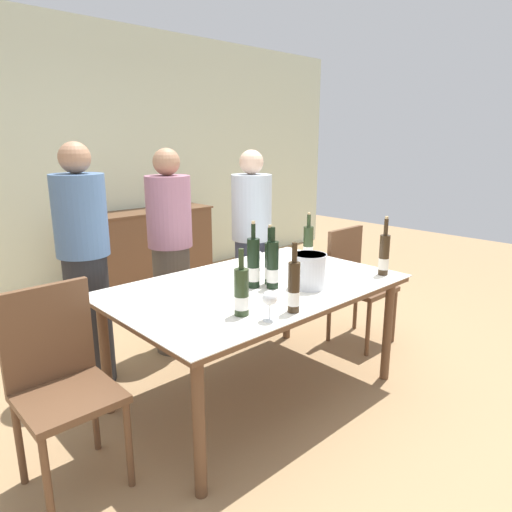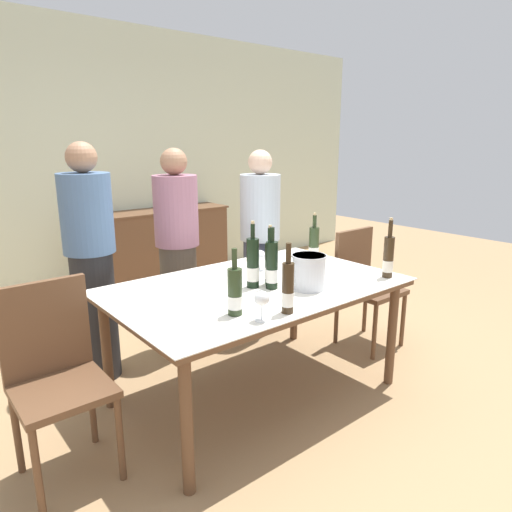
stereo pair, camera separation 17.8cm
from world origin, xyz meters
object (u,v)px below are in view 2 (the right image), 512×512
(wine_bottle_2, at_px, (288,289))
(wine_bottle_3, at_px, (253,264))
(wine_glass_2, at_px, (262,300))
(person_host, at_px, (91,266))
(chair_left_end, at_px, (55,367))
(wine_bottle_6, at_px, (314,245))
(wine_glass_1, at_px, (310,260))
(chair_right_end, at_px, (363,279))
(sideboard_cabinet, at_px, (163,246))
(wine_bottle_4, at_px, (270,264))
(wine_bottle_1, at_px, (235,293))
(dining_table, at_px, (256,294))
(wine_glass_0, at_px, (260,257))
(wine_bottle_0, at_px, (272,267))
(person_guest_right, at_px, (260,244))
(wine_bottle_5, at_px, (388,257))
(ice_bucket, at_px, (309,271))
(person_guest_left, at_px, (178,253))

(wine_bottle_2, distance_m, wine_bottle_3, 0.46)
(wine_glass_2, bearing_deg, person_host, 104.23)
(chair_left_end, bearing_deg, wine_bottle_6, 2.38)
(wine_glass_1, xyz_separation_m, chair_right_end, (0.78, 0.16, -0.32))
(wine_bottle_6, xyz_separation_m, wine_glass_2, (-1.03, -0.63, -0.01))
(sideboard_cabinet, height_order, wine_bottle_6, wine_bottle_6)
(wine_bottle_4, bearing_deg, wine_bottle_1, -150.19)
(dining_table, relative_size, wine_glass_0, 12.64)
(chair_right_end, bearing_deg, wine_bottle_0, -170.04)
(wine_bottle_1, bearing_deg, wine_glass_1, 17.15)
(person_host, relative_size, person_guest_right, 1.04)
(wine_bottle_3, bearing_deg, dining_table, 29.35)
(wine_glass_1, bearing_deg, chair_right_end, 11.31)
(wine_glass_0, height_order, chair_left_end, chair_left_end)
(wine_bottle_4, bearing_deg, wine_bottle_3, 169.41)
(wine_bottle_0, xyz_separation_m, wine_bottle_1, (-0.42, -0.20, -0.02))
(wine_bottle_4, bearing_deg, sideboard_cabinet, 76.01)
(wine_bottle_1, distance_m, person_host, 1.24)
(sideboard_cabinet, bearing_deg, wine_bottle_3, -106.50)
(wine_bottle_3, bearing_deg, wine_bottle_4, -10.59)
(wine_bottle_5, xyz_separation_m, person_guest_right, (-0.06, 1.21, -0.11))
(wine_bottle_6, bearing_deg, wine_bottle_3, -165.24)
(wine_bottle_1, xyz_separation_m, chair_left_end, (-0.78, 0.40, -0.32))
(dining_table, distance_m, wine_bottle_0, 0.23)
(dining_table, distance_m, wine_glass_2, 0.60)
(sideboard_cabinet, relative_size, wine_bottle_2, 4.25)
(ice_bucket, xyz_separation_m, person_guest_left, (-0.20, 1.18, -0.08))
(wine_bottle_1, height_order, wine_bottle_2, wine_bottle_2)
(dining_table, relative_size, wine_bottle_6, 4.98)
(ice_bucket, relative_size, wine_glass_0, 1.49)
(wine_glass_1, height_order, wine_glass_2, wine_glass_2)
(sideboard_cabinet, xyz_separation_m, wine_bottle_3, (-0.77, -2.59, 0.47))
(wine_bottle_6, xyz_separation_m, chair_right_end, (0.50, -0.08, -0.34))
(ice_bucket, bearing_deg, wine_bottle_4, 119.04)
(wine_bottle_5, relative_size, wine_bottle_6, 1.09)
(wine_bottle_6, xyz_separation_m, person_guest_right, (0.02, 0.63, -0.10))
(wine_bottle_1, relative_size, chair_left_end, 0.36)
(sideboard_cabinet, height_order, wine_bottle_5, wine_bottle_5)
(wine_bottle_0, relative_size, wine_bottle_4, 1.01)
(wine_bottle_3, xyz_separation_m, wine_bottle_4, (0.12, -0.02, -0.01))
(sideboard_cabinet, distance_m, wine_glass_2, 3.24)
(wine_bottle_0, distance_m, wine_bottle_5, 0.79)
(wine_bottle_3, relative_size, person_host, 0.25)
(wine_bottle_2, height_order, chair_left_end, wine_bottle_2)
(wine_bottle_1, distance_m, person_guest_right, 1.56)
(wine_bottle_6, height_order, wine_glass_0, wine_bottle_6)
(ice_bucket, bearing_deg, person_guest_right, 64.32)
(wine_bottle_0, bearing_deg, dining_table, 102.49)
(wine_bottle_5, height_order, person_guest_right, person_guest_right)
(wine_bottle_1, relative_size, wine_bottle_5, 0.89)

